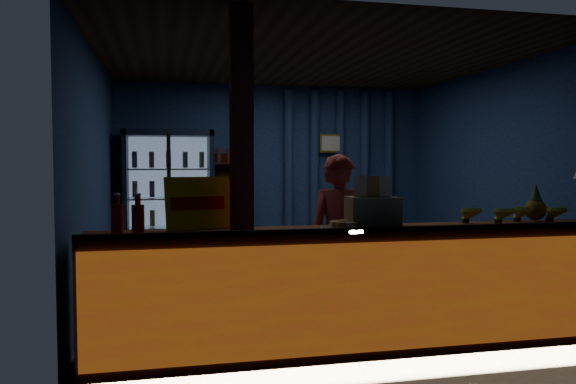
# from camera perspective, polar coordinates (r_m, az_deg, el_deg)

# --- Properties ---
(ground) EXTENTS (4.60, 4.60, 0.00)m
(ground) POSITION_cam_1_polar(r_m,az_deg,el_deg) (6.40, 2.48, -10.19)
(ground) COLOR #515154
(ground) RESTS_ON ground
(room_walls) EXTENTS (4.60, 4.60, 4.60)m
(room_walls) POSITION_cam_1_polar(r_m,az_deg,el_deg) (6.23, 2.51, 4.00)
(room_walls) COLOR navy
(room_walls) RESTS_ON ground
(counter) EXTENTS (4.40, 0.57, 0.99)m
(counter) POSITION_cam_1_polar(r_m,az_deg,el_deg) (4.52, 8.82, -9.60)
(counter) COLOR brown
(counter) RESTS_ON ground
(support_post) EXTENTS (0.16, 0.16, 2.60)m
(support_post) POSITION_cam_1_polar(r_m,az_deg,el_deg) (4.16, -4.74, 0.79)
(support_post) COLOR maroon
(support_post) RESTS_ON ground
(beverage_cooler) EXTENTS (1.20, 0.62, 1.90)m
(beverage_cooler) POSITION_cam_1_polar(r_m,az_deg,el_deg) (7.95, -12.00, -0.86)
(beverage_cooler) COLOR black
(beverage_cooler) RESTS_ON ground
(bottle_shelf) EXTENTS (0.50, 0.28, 1.60)m
(bottle_shelf) POSITION_cam_1_polar(r_m,az_deg,el_deg) (8.16, -6.01, -1.70)
(bottle_shelf) COLOR #331810
(bottle_shelf) RESTS_ON ground
(curtain_folds) EXTENTS (1.74, 0.14, 2.50)m
(curtain_folds) POSITION_cam_1_polar(r_m,az_deg,el_deg) (8.57, 5.28, 1.92)
(curtain_folds) COLOR navy
(curtain_folds) RESTS_ON room_walls
(framed_picture) EXTENTS (0.36, 0.04, 0.28)m
(framed_picture) POSITION_cam_1_polar(r_m,az_deg,el_deg) (8.48, 4.42, 4.95)
(framed_picture) COLOR gold
(framed_picture) RESTS_ON room_walls
(shopkeeper) EXTENTS (0.63, 0.49, 1.53)m
(shopkeeper) POSITION_cam_1_polar(r_m,az_deg,el_deg) (5.00, 5.32, -4.97)
(shopkeeper) COLOR maroon
(shopkeeper) RESTS_ON ground
(green_chair) EXTENTS (0.95, 0.96, 0.65)m
(green_chair) POSITION_cam_1_polar(r_m,az_deg,el_deg) (7.95, 8.21, -5.25)
(green_chair) COLOR #55A653
(green_chair) RESTS_ON ground
(side_table) EXTENTS (0.70, 0.61, 0.63)m
(side_table) POSITION_cam_1_polar(r_m,az_deg,el_deg) (8.09, 7.41, -5.50)
(side_table) COLOR #331810
(side_table) RESTS_ON ground
(yellow_sign) EXTENTS (0.51, 0.22, 0.40)m
(yellow_sign) POSITION_cam_1_polar(r_m,az_deg,el_deg) (4.34, -9.13, -1.12)
(yellow_sign) COLOR yellow
(yellow_sign) RESTS_ON counter
(soda_bottles) EXTENTS (0.24, 0.17, 0.29)m
(soda_bottles) POSITION_cam_1_polar(r_m,az_deg,el_deg) (4.20, -15.99, -2.48)
(soda_bottles) COLOR red
(soda_bottles) RESTS_ON counter
(snack_box_left) EXTENTS (0.41, 0.35, 0.40)m
(snack_box_left) POSITION_cam_1_polar(r_m,az_deg,el_deg) (4.39, 8.58, -1.83)
(snack_box_left) COLOR #9C6E4B
(snack_box_left) RESTS_ON counter
(snack_box_centre) EXTENTS (0.35, 0.31, 0.32)m
(snack_box_centre) POSITION_cam_1_polar(r_m,az_deg,el_deg) (4.52, 8.71, -2.07)
(snack_box_centre) COLOR #9C6E4B
(snack_box_centre) RESTS_ON counter
(pastry_tray) EXTENTS (0.42, 0.42, 0.07)m
(pastry_tray) POSITION_cam_1_polar(r_m,az_deg,el_deg) (4.27, 6.04, -3.56)
(pastry_tray) COLOR silver
(pastry_tray) RESTS_ON counter
(banana_bunches) EXTENTS (0.96, 0.28, 0.15)m
(banana_bunches) POSITION_cam_1_polar(r_m,az_deg,el_deg) (5.10, 21.67, -2.08)
(banana_bunches) COLOR yellow
(banana_bunches) RESTS_ON counter
(pineapple) EXTENTS (0.18, 0.18, 0.32)m
(pineapple) POSITION_cam_1_polar(r_m,az_deg,el_deg) (5.32, 23.84, -1.33)
(pineapple) COLOR #806117
(pineapple) RESTS_ON counter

